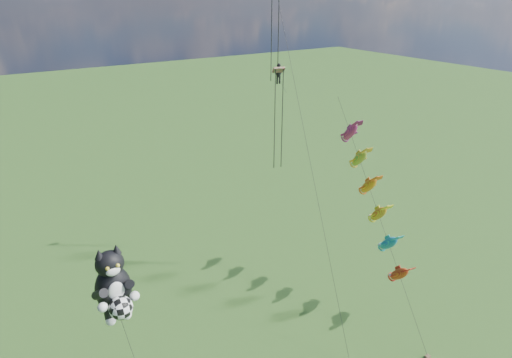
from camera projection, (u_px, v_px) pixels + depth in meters
cat_kite_rig at (114, 287)px, 27.56m from camera, size 2.72×4.27×11.74m
fish_windsock_rig at (374, 200)px, 37.04m from camera, size 3.34×15.69×17.26m
parafoil_rig at (280, 73)px, 37.64m from camera, size 4.65×17.17×27.56m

